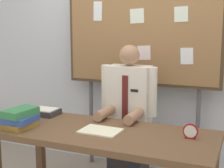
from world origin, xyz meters
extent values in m
cube|color=silver|center=(0.00, 1.15, 1.35)|extent=(6.40, 0.08, 2.70)
cube|color=brown|center=(0.00, 0.00, 0.72)|extent=(1.78, 0.74, 0.05)
cube|color=brown|center=(-0.83, 0.31, 0.35)|extent=(0.07, 0.07, 0.70)
cube|color=#2D2D33|center=(0.00, 0.60, 0.22)|extent=(0.34, 0.30, 0.44)
cube|color=silver|center=(0.00, 0.60, 0.82)|extent=(0.40, 0.22, 0.76)
sphere|color=#A87A5B|center=(0.00, 0.60, 1.30)|extent=(0.19, 0.19, 0.19)
cylinder|color=silver|center=(-0.23, 0.58, 0.97)|extent=(0.09, 0.09, 0.45)
cylinder|color=silver|center=(0.23, 0.58, 0.97)|extent=(0.09, 0.09, 0.45)
cylinder|color=#A87A5B|center=(-0.14, 0.34, 0.80)|extent=(0.09, 0.30, 0.09)
cylinder|color=#A87A5B|center=(0.14, 0.34, 0.80)|extent=(0.09, 0.30, 0.09)
cube|color=#591919|center=(0.00, 0.49, 0.88)|extent=(0.06, 0.01, 0.50)
cube|color=black|center=(0.09, 0.49, 0.99)|extent=(0.07, 0.01, 0.02)
cube|color=#4C3823|center=(0.00, 0.95, 1.49)|extent=(1.63, 0.05, 1.05)
cube|color=olive|center=(0.00, 0.94, 1.49)|extent=(1.57, 0.04, 0.99)
cylinder|color=#59595E|center=(-0.60, 0.98, 0.50)|extent=(0.04, 0.04, 0.99)
cylinder|color=#59595E|center=(0.60, 0.98, 0.50)|extent=(0.04, 0.04, 0.99)
cube|color=silver|center=(0.40, 0.92, 1.68)|extent=(0.14, 0.00, 0.15)
cube|color=white|center=(0.47, 0.92, 1.28)|extent=(0.13, 0.00, 0.17)
cube|color=silver|center=(-0.04, 0.92, 1.67)|extent=(0.15, 0.00, 0.15)
cube|color=silver|center=(0.04, 0.92, 1.30)|extent=(0.14, 0.00, 0.15)
cube|color=white|center=(-0.47, 0.92, 1.72)|extent=(0.10, 0.00, 0.20)
cube|color=olive|center=(-0.66, -0.19, 0.77)|extent=(0.21, 0.25, 0.04)
cube|color=#2D4C99|center=(-0.66, -0.18, 0.82)|extent=(0.22, 0.25, 0.05)
cube|color=#337F47|center=(-0.67, -0.17, 0.87)|extent=(0.20, 0.30, 0.06)
cube|color=#F4EFCC|center=(-0.01, -0.02, 0.75)|extent=(0.32, 0.24, 0.01)
cylinder|color=maroon|center=(0.67, 0.09, 0.80)|extent=(0.11, 0.02, 0.11)
cylinder|color=white|center=(0.67, 0.08, 0.80)|extent=(0.09, 0.00, 0.09)
cube|color=maroon|center=(0.67, 0.09, 0.75)|extent=(0.08, 0.04, 0.01)
cube|color=#333338|center=(-0.71, 0.23, 0.77)|extent=(0.26, 0.20, 0.05)
cube|color=white|center=(-0.71, 0.23, 0.80)|extent=(0.22, 0.17, 0.01)
camera|label=1|loc=(1.04, -2.28, 1.57)|focal=52.83mm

